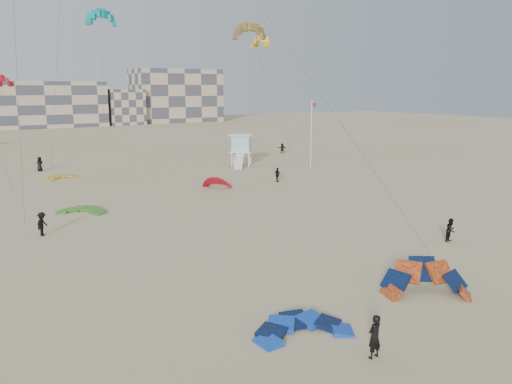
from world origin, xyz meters
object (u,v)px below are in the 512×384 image
lifeguard_tower_near (241,150)px  kitesurfer_main (374,336)px  kite_ground_blue (302,333)px  kite_ground_orange (426,294)px

lifeguard_tower_near → kitesurfer_main: bearing=-77.7°
kite_ground_blue → kite_ground_orange: bearing=14.0°
kite_ground_blue → kitesurfer_main: kitesurfer_main is taller
kite_ground_orange → kitesurfer_main: (-6.48, -2.99, 0.86)m
kitesurfer_main → lifeguard_tower_near: size_ratio=0.27×
kite_ground_orange → kitesurfer_main: bearing=-122.4°
kite_ground_orange → lifeguard_tower_near: bearing=104.9°
kite_ground_blue → kitesurfer_main: bearing=-55.3°
kite_ground_blue → lifeguard_tower_near: lifeguard_tower_near is taller
kitesurfer_main → kite_ground_blue: bearing=-75.2°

